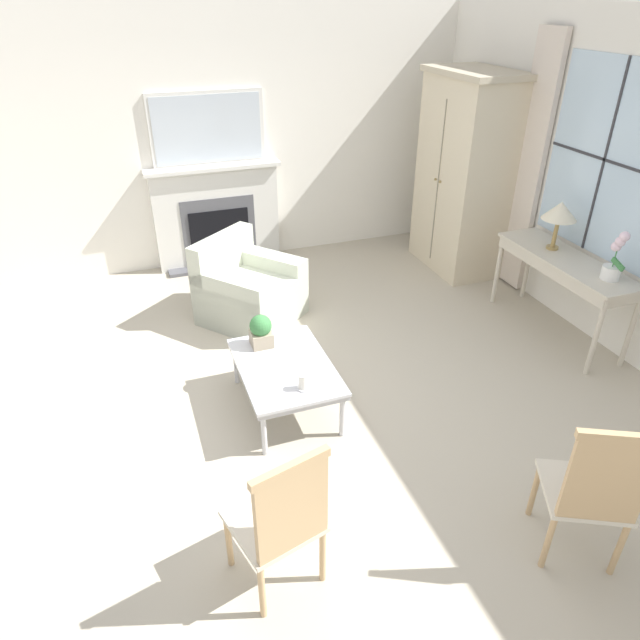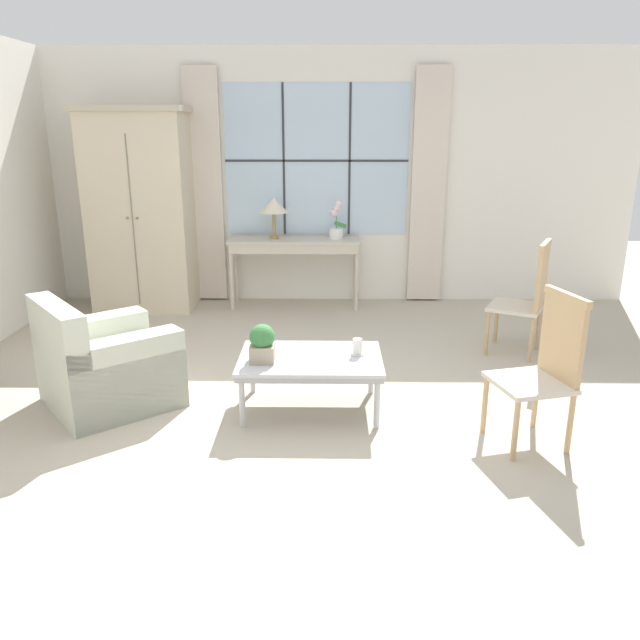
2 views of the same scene
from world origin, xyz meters
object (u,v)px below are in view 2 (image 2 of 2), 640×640
at_px(armoire, 141,210).
at_px(coffee_table, 311,362).
at_px(potted_plant_small, 262,343).
at_px(pillar_candle, 357,348).
at_px(console_table, 294,247).
at_px(armchair_upholstered, 106,368).
at_px(side_chair_wooden, 529,294).
at_px(table_lamp, 274,206).
at_px(accent_chair_wooden, 546,363).
at_px(potted_orchid, 336,223).

height_order(armoire, coffee_table, armoire).
distance_m(armoire, coffee_table, 3.37).
distance_m(potted_plant_small, pillar_candle, 0.68).
bearing_deg(pillar_candle, console_table, 102.21).
height_order(armchair_upholstered, side_chair_wooden, side_chair_wooden).
relative_size(armoire, table_lamp, 4.78).
height_order(side_chair_wooden, accent_chair_wooden, side_chair_wooden).
height_order(table_lamp, side_chair_wooden, table_lamp).
bearing_deg(potted_plant_small, side_chair_wooden, 29.84).
relative_size(console_table, coffee_table, 1.45).
bearing_deg(table_lamp, armoire, -176.24).
xyz_separation_m(side_chair_wooden, accent_chair_wooden, (-0.39, -1.63, -0.02)).
height_order(console_table, armchair_upholstered, armchair_upholstered).
bearing_deg(pillar_candle, coffee_table, -173.39).
distance_m(coffee_table, potted_plant_small, 0.39).
xyz_separation_m(table_lamp, potted_plant_small, (0.15, -2.86, -0.59)).
relative_size(accent_chair_wooden, pillar_candle, 7.42).
bearing_deg(pillar_candle, armchair_upholstered, 178.98).
bearing_deg(accent_chair_wooden, side_chair_wooden, 76.55).
relative_size(console_table, accent_chair_wooden, 1.48).
distance_m(table_lamp, potted_orchid, 0.72).
distance_m(armoire, pillar_candle, 3.53).
xyz_separation_m(console_table, accent_chair_wooden, (1.75, -3.21, -0.14)).
bearing_deg(accent_chair_wooden, console_table, 118.64).
height_order(armoire, console_table, armoire).
relative_size(potted_orchid, potted_plant_small, 1.61).
distance_m(accent_chair_wooden, pillar_candle, 1.27).
bearing_deg(coffee_table, armoire, 125.70).
bearing_deg(table_lamp, side_chair_wooden, -33.91).
distance_m(potted_orchid, potted_plant_small, 2.97).
relative_size(accent_chair_wooden, potted_plant_small, 3.69).
relative_size(side_chair_wooden, potted_plant_small, 3.83).
xyz_separation_m(armchair_upholstered, side_chair_wooden, (3.38, 1.11, 0.28)).
height_order(armoire, table_lamp, armoire).
xyz_separation_m(potted_orchid, coffee_table, (-0.21, -2.80, -0.57)).
height_order(table_lamp, accent_chair_wooden, table_lamp).
bearing_deg(armchair_upholstered, accent_chair_wooden, -9.96).
bearing_deg(pillar_candle, side_chair_wooden, 36.22).
bearing_deg(coffee_table, side_chair_wooden, 31.96).
xyz_separation_m(armoire, console_table, (1.67, 0.08, -0.41)).
bearing_deg(potted_plant_small, pillar_candle, 11.34).
bearing_deg(console_table, potted_plant_small, -91.49).
xyz_separation_m(coffee_table, pillar_candle, (0.33, 0.04, 0.10)).
relative_size(potted_orchid, pillar_candle, 3.22).
height_order(accent_chair_wooden, coffee_table, accent_chair_wooden).
xyz_separation_m(potted_orchid, armchair_upholstered, (-1.71, -2.73, -0.65)).
distance_m(potted_orchid, accent_chair_wooden, 3.52).
xyz_separation_m(potted_orchid, potted_plant_small, (-0.54, -2.89, -0.40)).
height_order(console_table, potted_plant_small, console_table).
xyz_separation_m(console_table, pillar_candle, (0.59, -2.72, -0.22)).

